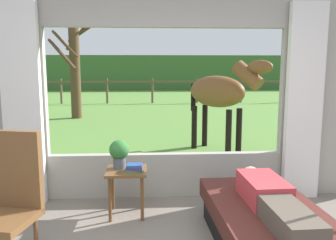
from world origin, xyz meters
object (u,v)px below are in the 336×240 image
Objects in this scene: rocking_chair at (8,202)px; side_table at (127,178)px; pasture_tree at (75,67)px; reclining_person at (271,198)px; book_stack at (134,168)px; recliner_sofa at (267,229)px; horse at (220,92)px; potted_plant at (119,152)px.

rocking_chair reaches higher than side_table.
rocking_chair is at bearing -82.41° from pasture_tree.
book_stack is at bearing 142.16° from reclining_person.
side_table is at bearing 143.67° from recliner_sofa.
horse reaches higher than book_stack.
recliner_sofa is 5.41× the size of potted_plant.
pasture_tree reaches higher than rocking_chair.
side_table is at bearing -74.82° from pasture_tree.
potted_plant is at bearing -75.28° from pasture_tree.
side_table is 0.30× the size of horse.
side_table is 3.31m from horse.
recliner_sofa is 8.70× the size of book_stack.
book_stack is (-1.19, 0.86, 0.04)m from reclining_person.
recliner_sofa is 1.21× the size of reclining_person.
pasture_tree is at bearing 104.72° from potted_plant.
potted_plant reaches higher than recliner_sofa.
horse is at bearing -52.02° from pasture_tree.
rocking_chair is 3.50× the size of potted_plant.
pasture_tree is at bearing 110.65° from rocking_chair.
pasture_tree is at bearing 109.69° from recliner_sofa.
rocking_chair reaches higher than reclining_person.
potted_plant is at bearing 142.12° from reclining_person.
horse is (1.61, 2.79, 0.73)m from side_table.
reclining_person is 1.69m from potted_plant.
horse is (2.51, 3.74, 0.61)m from rocking_chair.
rocking_chair is at bearing 16.10° from horse.
horse reaches higher than side_table.
potted_plant is (-1.36, 0.99, 0.18)m from reclining_person.
potted_plant reaches higher than reclining_person.
potted_plant is (-1.36, 0.94, 0.48)m from recliner_sofa.
reclining_person is at bearing 44.95° from horse.
recliner_sofa is at bearing -34.36° from side_table.
horse is (1.69, 2.73, 0.45)m from potted_plant.
side_table is 0.29m from potted_plant.
reclining_person is 2.19m from rocking_chair.
recliner_sofa is 9.06m from pasture_tree.
recliner_sofa is 0.51× the size of pasture_tree.
recliner_sofa is at bearing 44.89° from horse.
side_table is 1.63× the size of potted_plant.
rocking_chair is 2.15× the size of side_table.
pasture_tree is (-3.63, 4.65, 0.46)m from horse.
rocking_chair is at bearing -133.51° from side_table.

